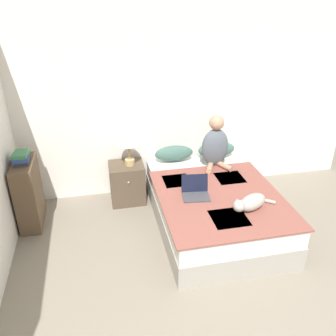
{
  "coord_description": "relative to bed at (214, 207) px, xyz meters",
  "views": [
    {
      "loc": [
        -1.08,
        -1.21,
        2.68
      ],
      "look_at": [
        -0.34,
        2.26,
        0.86
      ],
      "focal_mm": 38.0,
      "sensor_mm": 36.0,
      "label": 1
    }
  ],
  "objects": [
    {
      "name": "wall_back",
      "position": [
        -0.24,
        1.07,
        1.02
      ],
      "size": [
        5.25,
        0.05,
        2.55
      ],
      "color": "white",
      "rests_on": "ground_plane"
    },
    {
      "name": "bed",
      "position": [
        0.0,
        0.0,
        0.0
      ],
      "size": [
        1.42,
        1.99,
        0.51
      ],
      "color": "#9E998E",
      "rests_on": "ground_plane"
    },
    {
      "name": "pillow_near",
      "position": [
        -0.31,
        0.87,
        0.37
      ],
      "size": [
        0.53,
        0.2,
        0.21
      ],
      "color": "#42665B",
      "rests_on": "bed"
    },
    {
      "name": "pillow_far",
      "position": [
        0.31,
        0.87,
        0.37
      ],
      "size": [
        0.53,
        0.2,
        0.21
      ],
      "color": "#42665B",
      "rests_on": "bed"
    },
    {
      "name": "person_sitting",
      "position": [
        0.19,
        0.61,
        0.56
      ],
      "size": [
        0.37,
        0.36,
        0.7
      ],
      "color": "slate",
      "rests_on": "bed"
    },
    {
      "name": "cat_tabby",
      "position": [
        0.22,
        -0.51,
        0.35
      ],
      "size": [
        0.57,
        0.32,
        0.2
      ],
      "rotation": [
        0.0,
        0.0,
        -2.74
      ],
      "color": "#A8A399",
      "rests_on": "bed"
    },
    {
      "name": "laptop_open",
      "position": [
        -0.28,
        -0.1,
        0.31
      ],
      "size": [
        0.34,
        0.3,
        0.23
      ],
      "rotation": [
        0.0,
        0.0,
        -0.13
      ],
      "color": "#424247",
      "rests_on": "bed"
    },
    {
      "name": "nightstand",
      "position": [
        -0.98,
        0.79,
        0.02
      ],
      "size": [
        0.46,
        0.43,
        0.55
      ],
      "color": "brown",
      "rests_on": "ground_plane"
    },
    {
      "name": "table_lamp",
      "position": [
        -0.93,
        0.78,
        0.65
      ],
      "size": [
        0.29,
        0.29,
        0.46
      ],
      "color": "tan",
      "rests_on": "nightstand"
    },
    {
      "name": "bookshelf",
      "position": [
        -2.21,
        0.52,
        0.17
      ],
      "size": [
        0.25,
        0.6,
        0.85
      ],
      "color": "brown",
      "rests_on": "ground_plane"
    },
    {
      "name": "book_stack_top",
      "position": [
        -2.22,
        0.51,
        0.66
      ],
      "size": [
        0.2,
        0.25,
        0.13
      ],
      "color": "#2D2D33",
      "rests_on": "bookshelf"
    }
  ]
}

